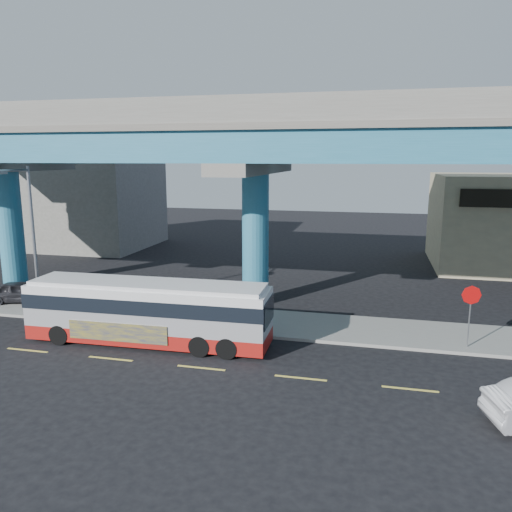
% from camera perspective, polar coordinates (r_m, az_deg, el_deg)
% --- Properties ---
extents(ground, '(120.00, 120.00, 0.00)m').
position_cam_1_polar(ground, '(20.77, -5.99, -12.29)').
color(ground, black).
rests_on(ground, ground).
extents(sidewalk, '(70.00, 4.00, 0.15)m').
position_cam_1_polar(sidewalk, '(25.65, -1.90, -7.41)').
color(sidewalk, gray).
rests_on(sidewalk, ground).
extents(lane_markings, '(58.00, 0.12, 0.01)m').
position_cam_1_polar(lane_markings, '(20.51, -6.28, -12.59)').
color(lane_markings, '#D8C64C').
rests_on(lane_markings, ground).
extents(viaduct, '(52.00, 12.40, 11.70)m').
position_cam_1_polar(viaduct, '(27.81, -0.01, 13.02)').
color(viaduct, '#226580').
rests_on(viaduct, ground).
extents(building_concrete, '(12.00, 10.00, 9.00)m').
position_cam_1_polar(building_concrete, '(49.72, -18.89, 6.27)').
color(building_concrete, gray).
rests_on(building_concrete, ground).
extents(transit_bus, '(11.12, 2.64, 2.83)m').
position_cam_1_polar(transit_bus, '(22.96, -12.21, -6.03)').
color(transit_bus, '#9E1713').
rests_on(transit_bus, ground).
extents(parked_car, '(3.38, 4.29, 1.19)m').
position_cam_1_polar(parked_car, '(31.48, -25.36, -3.71)').
color(parked_car, '#2A2A2E').
rests_on(parked_car, sidewalk).
extents(street_lamp, '(0.50, 2.51, 7.70)m').
position_cam_1_polar(street_lamp, '(27.47, -24.92, 3.67)').
color(street_lamp, gray).
rests_on(street_lamp, sidewalk).
extents(stop_sign, '(0.82, 0.16, 2.75)m').
position_cam_1_polar(stop_sign, '(23.32, 23.34, -4.92)').
color(stop_sign, gray).
rests_on(stop_sign, sidewalk).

